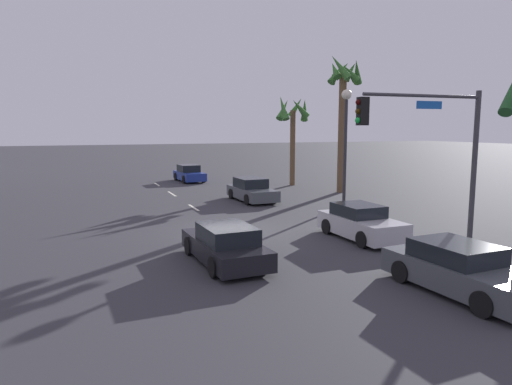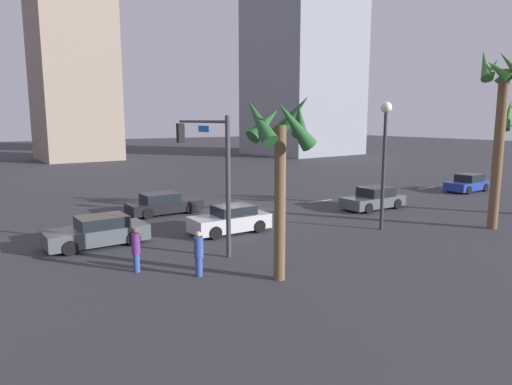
{
  "view_description": "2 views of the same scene",
  "coord_description": "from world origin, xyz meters",
  "px_view_note": "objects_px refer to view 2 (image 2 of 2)",
  "views": [
    {
      "loc": [
        18.59,
        -6.31,
        4.42
      ],
      "look_at": [
        -0.6,
        1.41,
        1.54
      ],
      "focal_mm": 32.57,
      "sensor_mm": 36.0,
      "label": 1
    },
    {
      "loc": [
        14.05,
        24.0,
        5.64
      ],
      "look_at": [
        0.02,
        1.82,
        1.42
      ],
      "focal_mm": 31.84,
      "sensor_mm": 36.0,
      "label": 2
    }
  ],
  "objects_px": {
    "palm_tree_2": "(281,142)",
    "car_1": "(374,199)",
    "palm_tree_0": "(502,100)",
    "car_2": "(468,184)",
    "car_4": "(98,232)",
    "pedestrian_0": "(136,249)",
    "traffic_signal": "(208,158)",
    "streetlamp": "(385,142)",
    "building_1": "(303,56)",
    "building_0": "(73,66)",
    "pedestrian_1": "(199,253)",
    "car_0": "(163,204)",
    "car_3": "(231,220)"
  },
  "relations": [
    {
      "from": "car_0",
      "to": "streetlamp",
      "type": "xyz_separation_m",
      "value": [
        -8.14,
        9.75,
        3.94
      ]
    },
    {
      "from": "car_1",
      "to": "car_2",
      "type": "distance_m",
      "value": 11.7
    },
    {
      "from": "car_1",
      "to": "pedestrian_0",
      "type": "bearing_deg",
      "value": 13.21
    },
    {
      "from": "car_4",
      "to": "palm_tree_0",
      "type": "distance_m",
      "value": 20.61
    },
    {
      "from": "car_2",
      "to": "traffic_signal",
      "type": "relative_size",
      "value": 0.7
    },
    {
      "from": "streetlamp",
      "to": "building_1",
      "type": "height_order",
      "value": "building_1"
    },
    {
      "from": "car_4",
      "to": "building_0",
      "type": "bearing_deg",
      "value": -100.16
    },
    {
      "from": "car_1",
      "to": "car_3",
      "type": "relative_size",
      "value": 1.06
    },
    {
      "from": "car_2",
      "to": "building_1",
      "type": "relative_size",
      "value": 0.13
    },
    {
      "from": "car_2",
      "to": "palm_tree_0",
      "type": "bearing_deg",
      "value": 37.84
    },
    {
      "from": "car_2",
      "to": "building_1",
      "type": "distance_m",
      "value": 44.23
    },
    {
      "from": "streetlamp",
      "to": "palm_tree_0",
      "type": "distance_m",
      "value": 6.17
    },
    {
      "from": "car_0",
      "to": "palm_tree_2",
      "type": "bearing_deg",
      "value": 87.21
    },
    {
      "from": "car_2",
      "to": "palm_tree_2",
      "type": "xyz_separation_m",
      "value": [
        24.25,
        8.46,
        4.26
      ]
    },
    {
      "from": "car_2",
      "to": "palm_tree_2",
      "type": "distance_m",
      "value": 26.03
    },
    {
      "from": "palm_tree_0",
      "to": "car_3",
      "type": "bearing_deg",
      "value": -29.04
    },
    {
      "from": "traffic_signal",
      "to": "pedestrian_0",
      "type": "relative_size",
      "value": 3.43
    },
    {
      "from": "car_1",
      "to": "palm_tree_2",
      "type": "distance_m",
      "value": 15.22
    },
    {
      "from": "car_3",
      "to": "palm_tree_0",
      "type": "distance_m",
      "value": 14.87
    },
    {
      "from": "car_2",
      "to": "pedestrian_1",
      "type": "height_order",
      "value": "pedestrian_1"
    },
    {
      "from": "building_1",
      "to": "building_0",
      "type": "bearing_deg",
      "value": -19.93
    },
    {
      "from": "car_0",
      "to": "building_0",
      "type": "distance_m",
      "value": 45.07
    },
    {
      "from": "palm_tree_0",
      "to": "car_2",
      "type": "bearing_deg",
      "value": -142.16
    },
    {
      "from": "car_3",
      "to": "building_1",
      "type": "bearing_deg",
      "value": -131.78
    },
    {
      "from": "streetlamp",
      "to": "building_1",
      "type": "relative_size",
      "value": 0.21
    },
    {
      "from": "traffic_signal",
      "to": "pedestrian_1",
      "type": "relative_size",
      "value": 3.45
    },
    {
      "from": "pedestrian_0",
      "to": "building_0",
      "type": "distance_m",
      "value": 54.72
    },
    {
      "from": "car_2",
      "to": "car_4",
      "type": "xyz_separation_m",
      "value": [
        28.64,
        0.44,
        -0.0
      ]
    },
    {
      "from": "car_4",
      "to": "car_3",
      "type": "bearing_deg",
      "value": 170.12
    },
    {
      "from": "car_1",
      "to": "car_3",
      "type": "xyz_separation_m",
      "value": [
        10.73,
        0.5,
        0.0
      ]
    },
    {
      "from": "car_3",
      "to": "building_1",
      "type": "xyz_separation_m",
      "value": [
        -36.32,
        -40.64,
        15.23
      ]
    },
    {
      "from": "car_0",
      "to": "palm_tree_2",
      "type": "distance_m",
      "value": 13.75
    },
    {
      "from": "palm_tree_0",
      "to": "palm_tree_2",
      "type": "relative_size",
      "value": 1.4
    },
    {
      "from": "palm_tree_2",
      "to": "building_1",
      "type": "relative_size",
      "value": 0.21
    },
    {
      "from": "palm_tree_2",
      "to": "building_0",
      "type": "height_order",
      "value": "building_0"
    },
    {
      "from": "streetlamp",
      "to": "car_1",
      "type": "bearing_deg",
      "value": -132.73
    },
    {
      "from": "car_1",
      "to": "car_2",
      "type": "relative_size",
      "value": 1.06
    },
    {
      "from": "car_1",
      "to": "traffic_signal",
      "type": "height_order",
      "value": "traffic_signal"
    },
    {
      "from": "car_3",
      "to": "pedestrian_0",
      "type": "xyz_separation_m",
      "value": [
        5.92,
        3.41,
        0.26
      ]
    },
    {
      "from": "car_3",
      "to": "building_1",
      "type": "relative_size",
      "value": 0.13
    },
    {
      "from": "building_0",
      "to": "building_1",
      "type": "bearing_deg",
      "value": 162.71
    },
    {
      "from": "palm_tree_2",
      "to": "car_1",
      "type": "bearing_deg",
      "value": -149.47
    },
    {
      "from": "car_3",
      "to": "pedestrian_1",
      "type": "height_order",
      "value": "pedestrian_1"
    },
    {
      "from": "car_4",
      "to": "pedestrian_0",
      "type": "height_order",
      "value": "pedestrian_0"
    },
    {
      "from": "palm_tree_2",
      "to": "building_0",
      "type": "relative_size",
      "value": 0.25
    },
    {
      "from": "car_1",
      "to": "car_4",
      "type": "distance_m",
      "value": 16.99
    },
    {
      "from": "palm_tree_2",
      "to": "pedestrian_0",
      "type": "bearing_deg",
      "value": -40.87
    },
    {
      "from": "traffic_signal",
      "to": "pedestrian_1",
      "type": "distance_m",
      "value": 5.04
    },
    {
      "from": "palm_tree_2",
      "to": "building_1",
      "type": "bearing_deg",
      "value": -128.75
    },
    {
      "from": "car_1",
      "to": "palm_tree_2",
      "type": "xyz_separation_m",
      "value": [
        12.59,
        7.43,
        4.25
      ]
    }
  ]
}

